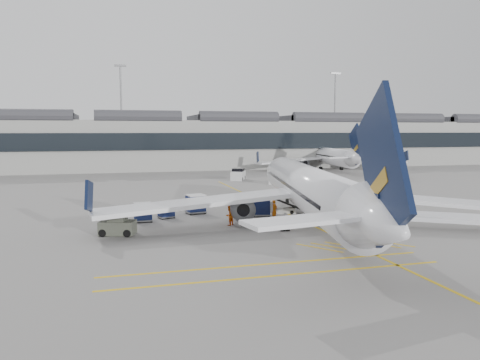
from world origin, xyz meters
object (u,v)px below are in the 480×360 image
object	(u,v)px
baggage_cart_a	(261,206)
airliner_main	(311,190)
ramp_agent_b	(229,215)
pushback_tug	(118,227)
ramp_agent_a	(274,210)
belt_loader	(278,209)

from	to	relation	value
baggage_cart_a	airliner_main	bearing A→B (deg)	-49.91
ramp_agent_b	pushback_tug	size ratio (longest dim) A/B	0.57
airliner_main	ramp_agent_a	world-z (taller)	airliner_main
belt_loader	ramp_agent_b	size ratio (longest dim) A/B	2.29
baggage_cart_a	ramp_agent_b	world-z (taller)	baggage_cart_a
airliner_main	pushback_tug	world-z (taller)	airliner_main
ramp_agent_a	ramp_agent_b	world-z (taller)	ramp_agent_a
baggage_cart_a	ramp_agent_b	size ratio (longest dim) A/B	1.18
airliner_main	baggage_cart_a	world-z (taller)	airliner_main
ramp_agent_b	baggage_cart_a	bearing A→B (deg)	-177.58
belt_loader	ramp_agent_a	xyz separation A→B (m)	(-1.56, -3.16, 0.47)
baggage_cart_a	pushback_tug	xyz separation A→B (m)	(-14.36, -5.07, -0.33)
belt_loader	ramp_agent_b	xyz separation A→B (m)	(-6.58, -4.80, 0.43)
ramp_agent_b	belt_loader	bearing A→B (deg)	178.46
belt_loader	baggage_cart_a	world-z (taller)	baggage_cart_a
ramp_agent_a	airliner_main	bearing A→B (deg)	-99.45
airliner_main	baggage_cart_a	distance (m)	7.02
airliner_main	belt_loader	xyz separation A→B (m)	(-0.53, 7.19, -2.85)
airliner_main	pushback_tug	xyz separation A→B (m)	(-17.16, 0.94, -2.62)
airliner_main	ramp_agent_b	bearing A→B (deg)	173.13
ramp_agent_b	pushback_tug	bearing A→B (deg)	-29.45
baggage_cart_a	belt_loader	bearing A→B (deg)	42.50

